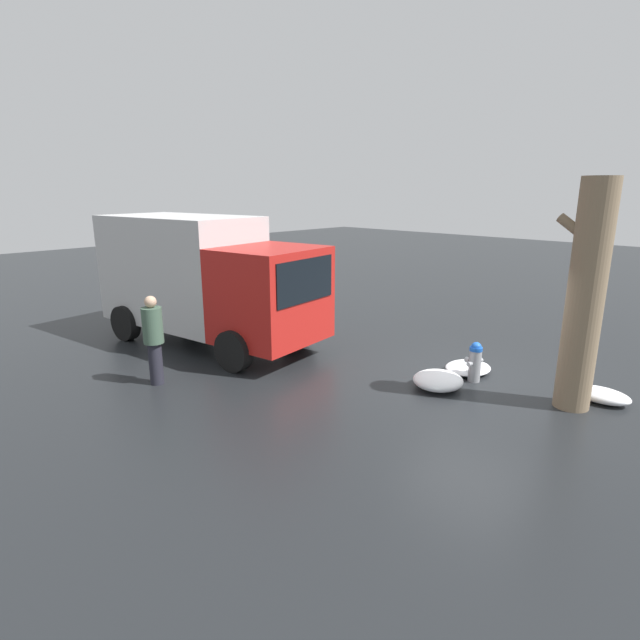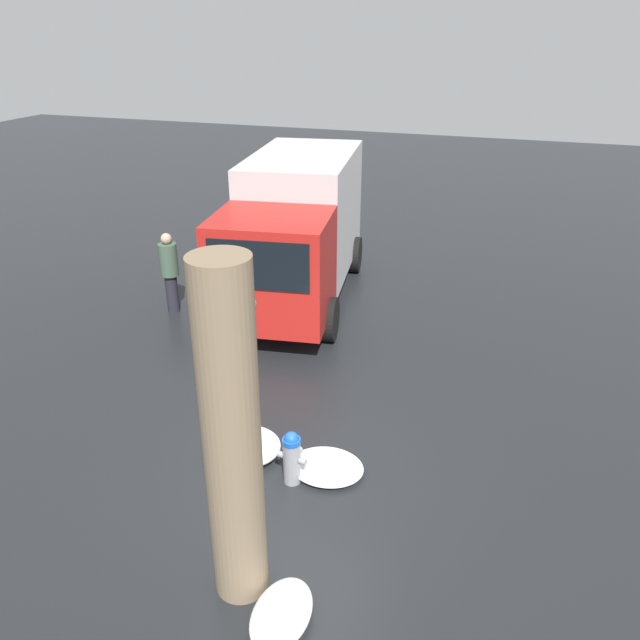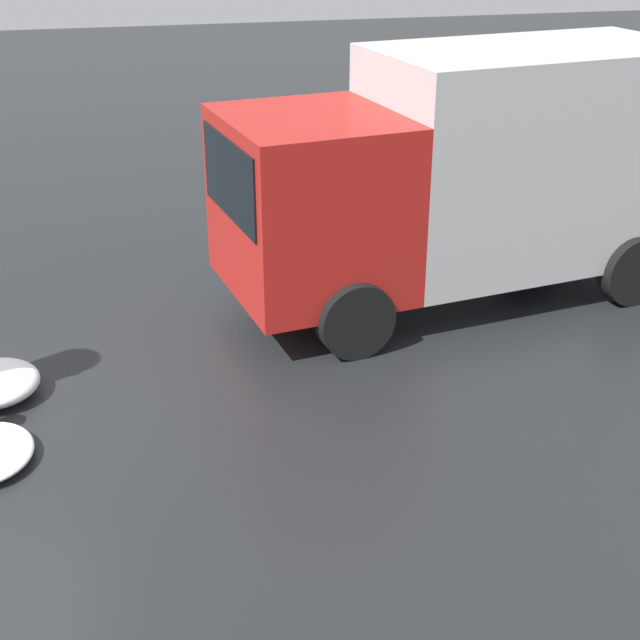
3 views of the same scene
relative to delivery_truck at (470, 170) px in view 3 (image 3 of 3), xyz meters
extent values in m
cube|color=red|center=(-2.13, -0.31, -0.18)|extent=(2.25, 2.48, 2.09)
cube|color=black|center=(-3.11, -0.45, 0.24)|extent=(0.30, 1.85, 0.92)
cube|color=#BCBCBC|center=(0.82, 0.12, 0.11)|extent=(4.29, 2.77, 2.68)
cylinder|color=black|center=(-1.87, -1.39, -1.22)|extent=(0.93, 0.41, 0.90)
cylinder|color=black|center=(-2.19, 0.80, -1.22)|extent=(0.93, 0.41, 0.90)
cylinder|color=black|center=(1.97, -0.84, -1.22)|extent=(0.93, 0.41, 0.90)
cylinder|color=black|center=(1.65, 1.36, -1.22)|extent=(0.93, 0.41, 0.90)
cylinder|color=#23232D|center=(-1.67, 2.30, -1.25)|extent=(0.27, 0.27, 0.85)
cylinder|color=#3F5947|center=(-1.67, 2.30, -0.47)|extent=(0.39, 0.39, 0.71)
sphere|color=tan|center=(-1.67, 2.30, 0.00)|extent=(0.23, 0.23, 0.23)
camera|label=1|loc=(-10.49, 6.73, 2.10)|focal=28.00mm
camera|label=2|loc=(-12.56, -4.79, 4.15)|focal=35.00mm
camera|label=3|loc=(-4.44, -10.11, 3.13)|focal=50.00mm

